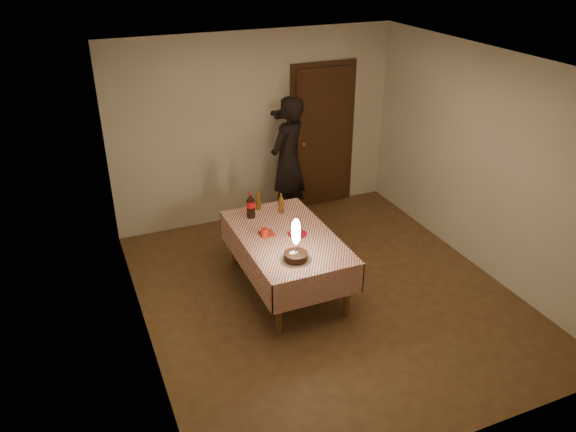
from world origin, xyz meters
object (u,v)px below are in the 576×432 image
(cola_bottle, at_px, (251,206))
(amber_bottle_right, at_px, (281,204))
(red_cup, at_px, (264,233))
(birthday_cake, at_px, (296,249))
(photographer, at_px, (288,162))
(dining_table, at_px, (286,243))
(clear_cup, at_px, (298,232))
(red_plate, at_px, (297,234))
(amber_bottle_left, at_px, (258,200))

(cola_bottle, height_order, amber_bottle_right, cola_bottle)
(red_cup, bearing_deg, birthday_cake, -77.89)
(birthday_cake, height_order, photographer, photographer)
(dining_table, height_order, clear_cup, clear_cup)
(birthday_cake, relative_size, cola_bottle, 1.50)
(clear_cup, bearing_deg, red_cup, 162.39)
(red_plate, bearing_deg, photographer, 70.91)
(birthday_cake, bearing_deg, cola_bottle, 95.25)
(red_cup, xyz_separation_m, amber_bottle_right, (0.40, 0.48, 0.07))
(red_cup, height_order, amber_bottle_left, amber_bottle_left)
(birthday_cake, bearing_deg, red_cup, 102.11)
(clear_cup, bearing_deg, dining_table, 158.75)
(amber_bottle_left, bearing_deg, dining_table, -85.78)
(photographer, bearing_deg, amber_bottle_right, -117.04)
(clear_cup, height_order, amber_bottle_right, amber_bottle_right)
(amber_bottle_right, bearing_deg, amber_bottle_left, 137.20)
(red_plate, xyz_separation_m, red_cup, (-0.36, 0.09, 0.05))
(cola_bottle, bearing_deg, dining_table, -69.91)
(red_cup, distance_m, cola_bottle, 0.52)
(dining_table, xyz_separation_m, photographer, (0.66, 1.53, 0.32))
(dining_table, height_order, amber_bottle_left, amber_bottle_left)
(cola_bottle, xyz_separation_m, amber_bottle_left, (0.15, 0.17, -0.03))
(amber_bottle_left, relative_size, photographer, 0.14)
(red_plate, relative_size, cola_bottle, 0.69)
(amber_bottle_left, bearing_deg, photographer, 47.39)
(amber_bottle_left, bearing_deg, cola_bottle, -131.77)
(dining_table, height_order, red_cup, red_cup)
(dining_table, distance_m, cola_bottle, 0.66)
(red_plate, height_order, amber_bottle_right, amber_bottle_right)
(red_cup, xyz_separation_m, cola_bottle, (0.03, 0.51, 0.10))
(red_plate, bearing_deg, red_cup, 166.34)
(clear_cup, bearing_deg, red_plate, 86.53)
(birthday_cake, bearing_deg, amber_bottle_left, 87.53)
(birthday_cake, xyz_separation_m, clear_cup, (0.23, 0.47, -0.09))
(birthday_cake, relative_size, amber_bottle_right, 1.87)
(clear_cup, bearing_deg, amber_bottle_right, 86.42)
(amber_bottle_left, bearing_deg, amber_bottle_right, -42.80)
(clear_cup, distance_m, photographer, 1.68)
(clear_cup, xyz_separation_m, cola_bottle, (-0.33, 0.62, 0.11))
(red_plate, height_order, cola_bottle, cola_bottle)
(red_cup, bearing_deg, cola_bottle, 87.19)
(dining_table, distance_m, red_plate, 0.16)
(cola_bottle, height_order, amber_bottle_left, cola_bottle)
(dining_table, height_order, red_plate, red_plate)
(red_cup, bearing_deg, red_plate, -13.66)
(cola_bottle, bearing_deg, photographer, 47.54)
(red_cup, bearing_deg, dining_table, -15.62)
(red_cup, distance_m, photographer, 1.73)
(red_cup, relative_size, clear_cup, 1.11)
(photographer, bearing_deg, red_plate, -109.09)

